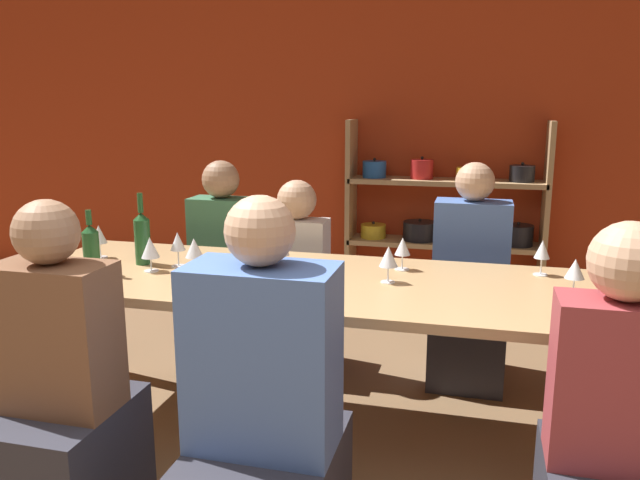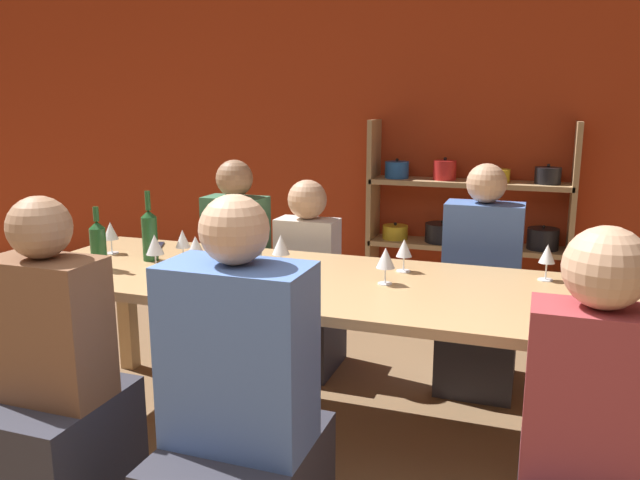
{
  "view_description": "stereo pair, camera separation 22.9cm",
  "coord_description": "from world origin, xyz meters",
  "px_view_note": "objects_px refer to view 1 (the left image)",
  "views": [
    {
      "loc": [
        0.67,
        -1.01,
        1.5
      ],
      "look_at": [
        -0.01,
        1.63,
        0.91
      ],
      "focal_mm": 35.0,
      "sensor_mm": 36.0,
      "label": 1
    },
    {
      "loc": [
        0.89,
        -0.94,
        1.5
      ],
      "look_at": [
        -0.01,
        1.63,
        0.91
      ],
      "focal_mm": 35.0,
      "sensor_mm": 36.0,
      "label": 2
    }
  ],
  "objects_px": {
    "wine_glass_white_d": "(403,248)",
    "person_far_b": "(298,299)",
    "wine_glass_empty_b": "(194,249)",
    "person_near_b": "(264,444)",
    "dining_table": "(314,296)",
    "wine_bottle_amber": "(259,262)",
    "wine_glass_empty_a": "(280,246)",
    "person_near_c": "(63,413)",
    "wine_glass_red_a": "(542,251)",
    "person_near_a": "(607,471)",
    "wine_glass_white_a": "(251,245)",
    "person_far_a": "(224,286)",
    "wine_glass_white_e": "(178,243)",
    "shelf_unit": "(447,229)",
    "wine_bottle_dark": "(91,248)",
    "wine_glass_white_f": "(388,258)",
    "cell_phone": "(144,249)",
    "wine_bottle_green": "(142,237)",
    "wine_glass_white_b": "(99,236)",
    "person_far_c": "(469,302)",
    "wine_glass_red_b": "(575,270)",
    "wine_glass_white_c": "(150,249)"
  },
  "relations": [
    {
      "from": "wine_glass_empty_b",
      "to": "person_near_c",
      "type": "height_order",
      "value": "person_near_c"
    },
    {
      "from": "dining_table",
      "to": "person_near_b",
      "type": "distance_m",
      "value": 0.88
    },
    {
      "from": "dining_table",
      "to": "wine_glass_empty_a",
      "type": "xyz_separation_m",
      "value": [
        -0.17,
        0.06,
        0.2
      ]
    },
    {
      "from": "dining_table",
      "to": "person_near_a",
      "type": "relative_size",
      "value": 2.26
    },
    {
      "from": "wine_glass_white_e",
      "to": "person_far_a",
      "type": "distance_m",
      "value": 0.85
    },
    {
      "from": "wine_bottle_green",
      "to": "wine_glass_empty_a",
      "type": "xyz_separation_m",
      "value": [
        0.68,
        0.02,
        -0.01
      ]
    },
    {
      "from": "wine_bottle_green",
      "to": "wine_bottle_dark",
      "type": "distance_m",
      "value": 0.25
    },
    {
      "from": "wine_glass_empty_b",
      "to": "person_near_b",
      "type": "distance_m",
      "value": 1.05
    },
    {
      "from": "wine_glass_empty_b",
      "to": "wine_glass_red_a",
      "type": "bearing_deg",
      "value": 14.77
    },
    {
      "from": "wine_bottle_dark",
      "to": "wine_glass_white_f",
      "type": "height_order",
      "value": "wine_bottle_dark"
    },
    {
      "from": "cell_phone",
      "to": "wine_glass_white_d",
      "type": "bearing_deg",
      "value": -2.73
    },
    {
      "from": "wine_bottle_amber",
      "to": "wine_glass_white_e",
      "type": "relative_size",
      "value": 2.13
    },
    {
      "from": "wine_glass_white_d",
      "to": "wine_bottle_amber",
      "type": "bearing_deg",
      "value": -132.83
    },
    {
      "from": "wine_glass_white_b",
      "to": "person_near_a",
      "type": "relative_size",
      "value": 0.14
    },
    {
      "from": "wine_bottle_dark",
      "to": "person_far_c",
      "type": "height_order",
      "value": "person_far_c"
    },
    {
      "from": "shelf_unit",
      "to": "wine_glass_red_a",
      "type": "height_order",
      "value": "shelf_unit"
    },
    {
      "from": "wine_bottle_dark",
      "to": "wine_glass_white_a",
      "type": "distance_m",
      "value": 0.71
    },
    {
      "from": "dining_table",
      "to": "wine_bottle_dark",
      "type": "distance_m",
      "value": 1.02
    },
    {
      "from": "wine_glass_white_c",
      "to": "wine_glass_white_d",
      "type": "relative_size",
      "value": 1.05
    },
    {
      "from": "wine_glass_white_d",
      "to": "person_far_b",
      "type": "distance_m",
      "value": 0.92
    },
    {
      "from": "wine_glass_empty_b",
      "to": "wine_glass_empty_a",
      "type": "bearing_deg",
      "value": 22.89
    },
    {
      "from": "wine_glass_white_d",
      "to": "wine_glass_white_f",
      "type": "distance_m",
      "value": 0.23
    },
    {
      "from": "wine_glass_red_a",
      "to": "person_near_c",
      "type": "bearing_deg",
      "value": -146.11
    },
    {
      "from": "wine_glass_red_a",
      "to": "wine_glass_white_e",
      "type": "height_order",
      "value": "wine_glass_white_e"
    },
    {
      "from": "wine_bottle_green",
      "to": "wine_bottle_dark",
      "type": "height_order",
      "value": "wine_bottle_green"
    },
    {
      "from": "person_far_b",
      "to": "person_near_c",
      "type": "distance_m",
      "value": 1.59
    },
    {
      "from": "wine_glass_empty_a",
      "to": "wine_bottle_amber",
      "type": "bearing_deg",
      "value": -85.67
    },
    {
      "from": "wine_glass_red_a",
      "to": "wine_bottle_amber",
      "type": "bearing_deg",
      "value": -151.61
    },
    {
      "from": "wine_bottle_dark",
      "to": "wine_glass_white_e",
      "type": "height_order",
      "value": "wine_bottle_dark"
    },
    {
      "from": "wine_glass_white_e",
      "to": "wine_glass_red_b",
      "type": "relative_size",
      "value": 1.13
    },
    {
      "from": "dining_table",
      "to": "wine_glass_white_b",
      "type": "xyz_separation_m",
      "value": [
        -1.12,
        0.1,
        0.19
      ]
    },
    {
      "from": "wine_glass_white_b",
      "to": "wine_glass_white_e",
      "type": "height_order",
      "value": "same"
    },
    {
      "from": "wine_glass_empty_a",
      "to": "wine_glass_white_f",
      "type": "distance_m",
      "value": 0.5
    },
    {
      "from": "dining_table",
      "to": "person_far_b",
      "type": "xyz_separation_m",
      "value": [
        -0.29,
        0.72,
        -0.26
      ]
    },
    {
      "from": "wine_bottle_green",
      "to": "person_near_b",
      "type": "height_order",
      "value": "person_near_b"
    },
    {
      "from": "wine_glass_red_a",
      "to": "person_far_b",
      "type": "height_order",
      "value": "person_far_b"
    },
    {
      "from": "wine_glass_empty_a",
      "to": "wine_glass_empty_b",
      "type": "xyz_separation_m",
      "value": [
        -0.35,
        -0.15,
        0.0
      ]
    },
    {
      "from": "wine_bottle_dark",
      "to": "wine_glass_white_b",
      "type": "xyz_separation_m",
      "value": [
        -0.14,
        0.27,
        -0.0
      ]
    },
    {
      "from": "wine_glass_empty_a",
      "to": "wine_glass_empty_b",
      "type": "distance_m",
      "value": 0.38
    },
    {
      "from": "wine_glass_red_a",
      "to": "wine_glass_empty_b",
      "type": "bearing_deg",
      "value": -165.23
    },
    {
      "from": "wine_bottle_dark",
      "to": "wine_glass_white_a",
      "type": "relative_size",
      "value": 1.92
    },
    {
      "from": "dining_table",
      "to": "wine_glass_white_d",
      "type": "height_order",
      "value": "wine_glass_white_d"
    },
    {
      "from": "shelf_unit",
      "to": "person_near_a",
      "type": "relative_size",
      "value": 1.21
    },
    {
      "from": "wine_glass_white_c",
      "to": "person_near_a",
      "type": "distance_m",
      "value": 1.99
    },
    {
      "from": "shelf_unit",
      "to": "person_near_b",
      "type": "height_order",
      "value": "shelf_unit"
    },
    {
      "from": "wine_bottle_dark",
      "to": "wine_glass_empty_b",
      "type": "distance_m",
      "value": 0.47
    },
    {
      "from": "wine_glass_white_f",
      "to": "person_near_a",
      "type": "distance_m",
      "value": 1.15
    },
    {
      "from": "wine_glass_white_a",
      "to": "person_far_a",
      "type": "relative_size",
      "value": 0.13
    },
    {
      "from": "shelf_unit",
      "to": "wine_glass_white_c",
      "type": "xyz_separation_m",
      "value": [
        -1.21,
        -2.17,
        0.27
      ]
    },
    {
      "from": "wine_glass_white_e",
      "to": "wine_glass_empty_a",
      "type": "bearing_deg",
      "value": 2.26
    }
  ]
}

